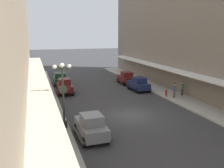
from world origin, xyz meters
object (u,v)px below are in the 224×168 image
at_px(fire_hydrant, 166,93).
at_px(pedestrian_3, 182,88).
at_px(parked_car_4, 91,125).
at_px(pedestrian_2, 41,81).
at_px(parked_car_1, 60,79).
at_px(parked_car_2, 65,86).
at_px(parked_car_0, 139,84).
at_px(lamp_post_with_clock, 63,93).
at_px(parked_car_3, 126,78).
at_px(pedestrian_0, 174,90).

distance_m(fire_hydrant, pedestrian_3, 2.15).
height_order(parked_car_4, pedestrian_2, parked_car_4).
bearing_deg(pedestrian_3, parked_car_1, 139.43).
distance_m(parked_car_1, parked_car_2, 5.33).
height_order(parked_car_0, lamp_post_with_clock, lamp_post_with_clock).
relative_size(fire_hydrant, pedestrian_3, 0.49).
xyz_separation_m(lamp_post_with_clock, pedestrian_3, (14.85, 6.26, -1.97)).
relative_size(lamp_post_with_clock, fire_hydrant, 6.29).
bearing_deg(lamp_post_with_clock, parked_car_3, 54.26).
bearing_deg(pedestrian_2, pedestrian_3, -32.87).
relative_size(parked_car_2, parked_car_3, 1.00).
height_order(parked_car_1, parked_car_3, same).
bearing_deg(parked_car_1, parked_car_4, -89.80).
bearing_deg(parked_car_3, lamp_post_with_clock, -125.74).
xyz_separation_m(lamp_post_with_clock, fire_hydrant, (12.75, 6.35, -2.42)).
xyz_separation_m(parked_car_0, parked_car_1, (-9.50, 6.90, 0.00)).
height_order(parked_car_3, fire_hydrant, parked_car_3).
distance_m(parked_car_4, pedestrian_3, 15.72).
height_order(fire_hydrant, pedestrian_2, pedestrian_2).
height_order(parked_car_2, pedestrian_2, parked_car_2).
bearing_deg(parked_car_0, parked_car_4, -125.93).
xyz_separation_m(parked_car_1, parked_car_4, (0.07, -19.91, 0.00)).
distance_m(parked_car_4, lamp_post_with_clock, 3.50).
xyz_separation_m(parked_car_0, pedestrian_3, (3.76, -4.45, 0.07)).
bearing_deg(pedestrian_0, fire_hydrant, 124.50).
xyz_separation_m(parked_car_3, lamp_post_with_clock, (-11.20, -15.57, 2.04)).
bearing_deg(pedestrian_3, pedestrian_0, -154.31).
bearing_deg(pedestrian_3, parked_car_3, 111.38).
height_order(pedestrian_0, pedestrian_2, same).
height_order(parked_car_4, fire_hydrant, parked_car_4).
relative_size(parked_car_1, parked_car_4, 1.00).
bearing_deg(lamp_post_with_clock, parked_car_2, 82.65).
relative_size(parked_car_1, fire_hydrant, 5.24).
height_order(parked_car_3, pedestrian_0, parked_car_3).
xyz_separation_m(parked_car_0, fire_hydrant, (1.66, -4.35, -0.38)).
bearing_deg(pedestrian_3, parked_car_0, 130.18).
bearing_deg(fire_hydrant, parked_car_2, 152.04).
height_order(parked_car_3, lamp_post_with_clock, lamp_post_with_clock).
distance_m(parked_car_2, pedestrian_2, 5.08).
bearing_deg(parked_car_3, parked_car_0, -91.33).
xyz_separation_m(fire_hydrant, pedestrian_3, (2.10, -0.10, 0.45)).
bearing_deg(lamp_post_with_clock, parked_car_0, 43.99).
height_order(parked_car_0, parked_car_1, same).
bearing_deg(pedestrian_3, parked_car_2, 155.58).
relative_size(parked_car_3, pedestrian_0, 2.56).
bearing_deg(parked_car_1, fire_hydrant, -45.25).
bearing_deg(fire_hydrant, parked_car_3, 99.52).
bearing_deg(parked_car_1, pedestrian_2, -159.20).
bearing_deg(parked_car_3, parked_car_1, 168.01).
relative_size(parked_car_0, pedestrian_3, 2.58).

